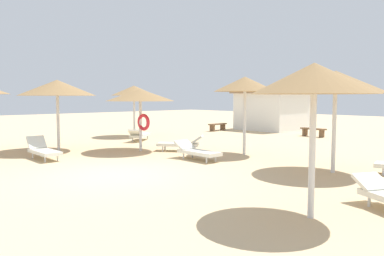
{
  "coord_description": "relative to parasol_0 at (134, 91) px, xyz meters",
  "views": [
    {
      "loc": [
        9.44,
        -5.75,
        2.25
      ],
      "look_at": [
        0.0,
        3.0,
        1.2
      ],
      "focal_mm": 35.63,
      "sensor_mm": 36.0,
      "label": 1
    }
  ],
  "objects": [
    {
      "name": "parasol_1",
      "position": [
        2.77,
        -5.67,
        0.02
      ],
      "size": [
        3.13,
        3.13,
        2.96
      ],
      "color": "silver",
      "rests_on": "ground"
    },
    {
      "name": "lounger_0",
      "position": [
        2.04,
        -1.09,
        -2.29
      ],
      "size": [
        1.68,
        1.89,
        0.67
      ],
      "color": "silver",
      "rests_on": "ground"
    },
    {
      "name": "parasol_3",
      "position": [
        5.11,
        -3.17,
        -0.3
      ],
      "size": [
        2.84,
        2.84,
        2.58
      ],
      "color": "silver",
      "rests_on": "ground"
    },
    {
      "name": "parasol_5",
      "position": [
        14.53,
        -5.96,
        -0.03
      ],
      "size": [
        2.28,
        2.28,
        2.87
      ],
      "color": "silver",
      "rests_on": "ground"
    },
    {
      "name": "parasol_2",
      "position": [
        8.66,
        -0.75,
        0.13
      ],
      "size": [
        2.42,
        2.42,
        3.04
      ],
      "color": "silver",
      "rests_on": "ground"
    },
    {
      "name": "lounger_2",
      "position": [
        8.32,
        -3.0,
        -2.29
      ],
      "size": [
        1.92,
        0.67,
        0.64
      ],
      "color": "silver",
      "rests_on": "ground"
    },
    {
      "name": "parasol_6",
      "position": [
        12.76,
        -1.61,
        0.08
      ],
      "size": [
        2.92,
        2.92,
        3.02
      ],
      "color": "silver",
      "rests_on": "ground"
    },
    {
      "name": "parasol_0",
      "position": [
        0.0,
        0.0,
        0.0
      ],
      "size": [
        2.59,
        2.59,
        2.89
      ],
      "color": "silver",
      "rests_on": "ground"
    },
    {
      "name": "lounger_1",
      "position": [
        4.43,
        -6.98,
        -2.28
      ],
      "size": [
        1.87,
        0.68,
        0.79
      ],
      "color": "silver",
      "rests_on": "ground"
    },
    {
      "name": "bench_1",
      "position": [
        7.04,
        7.35,
        -2.25
      ],
      "size": [
        1.53,
        0.53,
        0.49
      ],
      "color": "brown",
      "rests_on": "ground"
    },
    {
      "name": "ground_plane",
      "position": [
        8.68,
        -6.56,
        -2.6
      ],
      "size": [
        80.0,
        80.0,
        0.0
      ],
      "primitive_type": "plane",
      "color": "#D1B284"
    },
    {
      "name": "lounger_3",
      "position": [
        6.28,
        -1.96,
        -2.29
      ],
      "size": [
        1.88,
        1.69,
        0.68
      ],
      "color": "silver",
      "rests_on": "ground"
    },
    {
      "name": "bench_0",
      "position": [
        0.78,
        6.09,
        -2.25
      ],
      "size": [
        0.51,
        1.52,
        0.49
      ],
      "color": "brown",
      "rests_on": "ground"
    },
    {
      "name": "beach_cabana",
      "position": [
        2.65,
        9.54,
        -1.23
      ],
      "size": [
        4.19,
        4.09,
        2.69
      ],
      "color": "white",
      "rests_on": "ground"
    }
  ]
}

